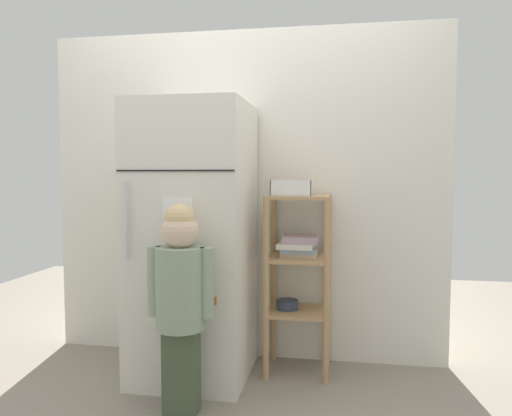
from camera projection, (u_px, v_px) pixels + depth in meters
ground_plane at (232, 377)px, 2.87m from camera, size 6.00×6.00×0.00m
kitchen_wall_back at (244, 196)px, 3.17m from camera, size 2.55×0.03×2.09m
refrigerator at (194, 241)px, 2.87m from camera, size 0.64×0.69×1.59m
child_standing at (181, 287)px, 2.41m from camera, size 0.34×0.25×1.04m
pantry_shelf_unit at (298, 264)px, 2.93m from camera, size 0.38×0.35×1.06m
fruit_bin at (293, 189)px, 2.88m from camera, size 0.24×0.19×0.09m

